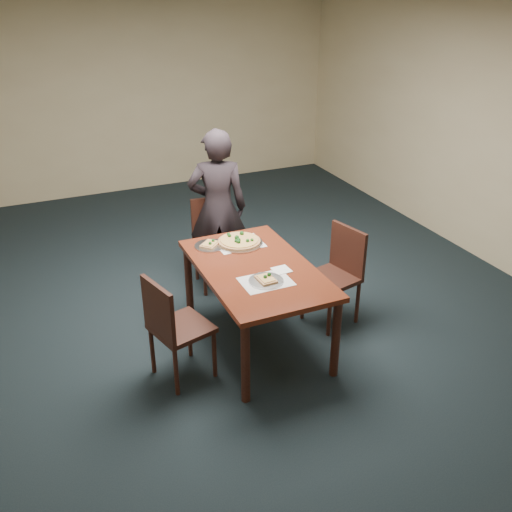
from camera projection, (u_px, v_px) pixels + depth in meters
name	position (u px, v px, depth m)	size (l,w,h in m)	color
ground	(242.00, 318.00, 5.45)	(8.00, 8.00, 0.00)	black
room_shell	(240.00, 138.00, 4.67)	(8.00, 8.00, 8.00)	#C9B68C
dining_table	(256.00, 276.00, 4.81)	(0.90, 1.50, 0.75)	#4F1C0F
chair_far	(215.00, 237.00, 5.87)	(0.46, 0.46, 0.91)	black
chair_left	(173.00, 324.00, 4.42)	(0.52, 0.52, 0.91)	black
chair_right	(338.00, 270.00, 5.22)	(0.51, 0.51, 0.91)	black
diner	(218.00, 208.00, 5.78)	(0.59, 0.39, 1.63)	black
placemat_main	(239.00, 244.00, 5.17)	(0.42, 0.32, 0.00)	white
placemat_near	(266.00, 281.00, 4.54)	(0.40, 0.30, 0.00)	white
pizza_pan	(239.00, 241.00, 5.17)	(0.43, 0.43, 0.07)	silver
slice_plate_near	(266.00, 280.00, 4.54)	(0.28, 0.28, 0.06)	silver
slice_plate_far	(210.00, 245.00, 5.12)	(0.28, 0.28, 0.06)	silver
napkin	(282.00, 270.00, 4.71)	(0.14, 0.14, 0.01)	white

